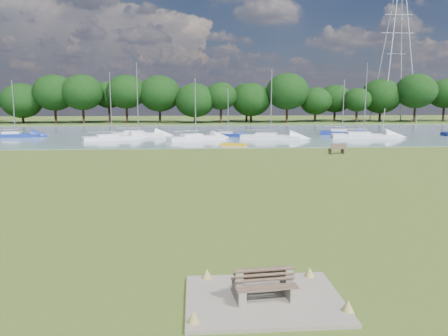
{
  "coord_description": "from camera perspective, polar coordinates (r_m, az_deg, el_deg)",
  "views": [
    {
      "loc": [
        -1.85,
        -24.98,
        5.44
      ],
      "look_at": [
        -0.23,
        -2.0,
        1.73
      ],
      "focal_mm": 35.0,
      "sensor_mm": 36.0,
      "label": 1
    }
  ],
  "objects": [
    {
      "name": "ground",
      "position": [
        25.63,
        0.21,
        -3.09
      ],
      "size": [
        220.0,
        220.0,
        0.0
      ],
      "primitive_type": "plane",
      "color": "olive"
    },
    {
      "name": "sailboat_0",
      "position": [
        57.79,
        6.02,
        4.24
      ],
      "size": [
        8.12,
        4.33,
        8.98
      ],
      "rotation": [
        0.0,
        0.0,
        -0.29
      ],
      "color": "white",
      "rests_on": "river"
    },
    {
      "name": "sailboat_3",
      "position": [
        58.44,
        -14.51,
        4.0
      ],
      "size": [
        7.56,
        4.64,
        8.55
      ],
      "rotation": [
        0.0,
        0.0,
        0.38
      ],
      "color": "white",
      "rests_on": "river"
    },
    {
      "name": "bench_pair",
      "position": [
        12.2,
        5.25,
        -14.95
      ],
      "size": [
        1.75,
        1.14,
        0.89
      ],
      "rotation": [
        0.0,
        0.0,
        0.1
      ],
      "color": "gray",
      "rests_on": "concrete_pad"
    },
    {
      "name": "sailboat_9",
      "position": [
        56.0,
        -3.8,
        4.12
      ],
      "size": [
        7.53,
        4.84,
        7.8
      ],
      "rotation": [
        0.0,
        0.0,
        0.42
      ],
      "color": "white",
      "rests_on": "river"
    },
    {
      "name": "sailboat_4",
      "position": [
        62.24,
        17.7,
        4.21
      ],
      "size": [
        8.71,
        3.81,
        9.98
      ],
      "rotation": [
        0.0,
        0.0,
        -0.18
      ],
      "color": "white",
      "rests_on": "river"
    },
    {
      "name": "tree_line",
      "position": [
        93.03,
        -2.18,
        9.42
      ],
      "size": [
        144.76,
        8.11,
        9.81
      ],
      "color": "black",
      "rests_on": "far_bank"
    },
    {
      "name": "riverbank_bench",
      "position": [
        43.96,
        14.57,
        2.45
      ],
      "size": [
        1.79,
        1.03,
        1.06
      ],
      "rotation": [
        0.0,
        0.0,
        0.32
      ],
      "color": "brown",
      "rests_on": "ground"
    },
    {
      "name": "sailboat_6",
      "position": [
        61.51,
        0.48,
        4.51
      ],
      "size": [
        5.4,
        3.36,
        6.66
      ],
      "rotation": [
        0.0,
        0.0,
        -0.39
      ],
      "color": "navy",
      "rests_on": "river"
    },
    {
      "name": "pylon",
      "position": [
        105.85,
        21.75,
        16.38
      ],
      "size": [
        7.37,
        5.17,
        31.55
      ],
      "color": "#A2A7B1",
      "rests_on": "far_bank"
    },
    {
      "name": "sailboat_2",
      "position": [
        62.65,
        -11.19,
        4.52
      ],
      "size": [
        7.47,
        2.5,
        10.26
      ],
      "rotation": [
        0.0,
        0.0,
        -0.06
      ],
      "color": "white",
      "rests_on": "river"
    },
    {
      "name": "sailboat_7",
      "position": [
        66.59,
        15.12,
        4.63
      ],
      "size": [
        6.52,
        3.59,
        8.0
      ],
      "rotation": [
        0.0,
        0.0,
        -0.31
      ],
      "color": "navy",
      "rests_on": "river"
    },
    {
      "name": "kayak",
      "position": [
        49.47,
        1.3,
        3.07
      ],
      "size": [
        2.99,
        1.73,
        0.29
      ],
      "primitive_type": "cube",
      "rotation": [
        0.0,
        0.0,
        -0.38
      ],
      "color": "gold",
      "rests_on": "river"
    },
    {
      "name": "river",
      "position": [
        67.23,
        -2.45,
        4.5
      ],
      "size": [
        220.0,
        40.0,
        0.1
      ],
      "primitive_type": "cube",
      "color": "gray",
      "rests_on": "ground"
    },
    {
      "name": "sailboat_5",
      "position": [
        67.0,
        -25.64,
        4.03
      ],
      "size": [
        6.71,
        2.71,
        7.74
      ],
      "rotation": [
        0.0,
        0.0,
        0.14
      ],
      "color": "navy",
      "rests_on": "river"
    },
    {
      "name": "concrete_pad",
      "position": [
        12.37,
        5.22,
        -16.7
      ],
      "size": [
        4.2,
        3.2,
        0.1
      ],
      "primitive_type": "cube",
      "color": "gray",
      "rests_on": "ground"
    },
    {
      "name": "far_bank",
      "position": [
        97.15,
        -2.95,
        5.93
      ],
      "size": [
        220.0,
        20.0,
        0.4
      ],
      "primitive_type": "cube",
      "color": "#4C6626",
      "rests_on": "ground"
    }
  ]
}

